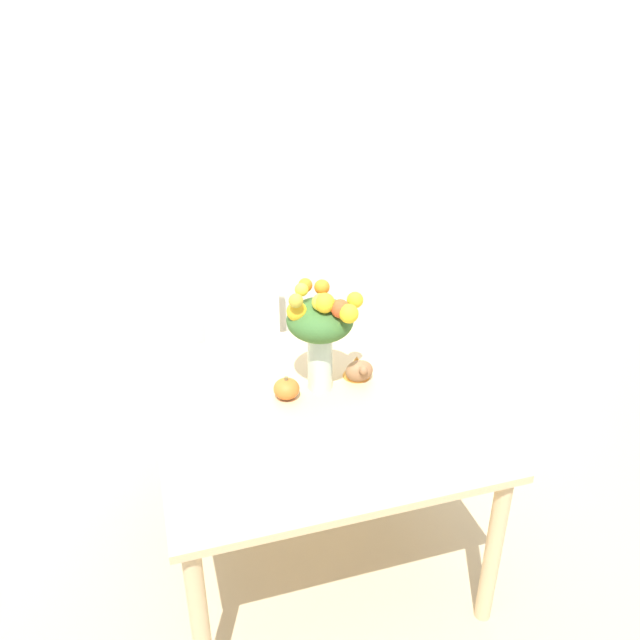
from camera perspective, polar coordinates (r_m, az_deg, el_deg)
ground_plane at (r=2.88m, az=-0.67°, el=-19.58°), size 12.00×12.00×0.00m
wall_back at (r=3.31m, az=-7.11°, el=13.90°), size 8.00×0.06×2.70m
dining_table at (r=2.46m, az=-0.75°, el=-9.32°), size 1.17×1.19×0.73m
flower_vase at (r=2.36m, az=0.06°, el=-0.58°), size 0.30×0.29×0.46m
pumpkin at (r=2.42m, az=-3.08°, el=-6.29°), size 0.10×0.10×0.09m
turkey_figurine at (r=2.54m, az=3.48°, el=-4.41°), size 0.11×0.15×0.09m
dining_chair_near_window at (r=3.30m, az=-6.80°, el=-2.34°), size 0.45×0.45×0.94m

